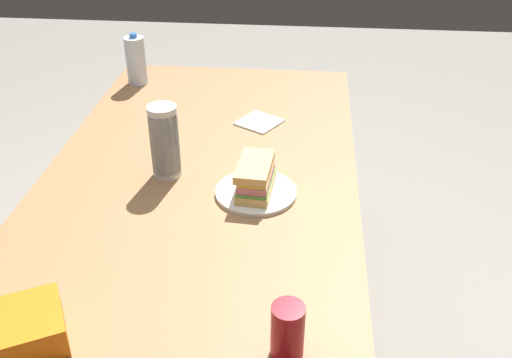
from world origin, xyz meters
The scene contains 8 objects.
dining_table centered at (0.00, 0.00, 0.67)m, with size 1.85×0.93×0.75m.
paper_plate centered at (-0.03, -0.18, 0.76)m, with size 0.23×0.23×0.01m, color white.
sandwich centered at (-0.03, -0.18, 0.81)m, with size 0.19×0.11×0.08m.
soda_can_red centered at (-0.59, -0.29, 0.81)m, with size 0.07×0.07×0.12m, color maroon.
chip_bag centered at (-0.63, 0.26, 0.79)m, with size 0.23×0.15×0.07m, color orange.
water_bottle_tall centered at (0.73, 0.37, 0.85)m, with size 0.08×0.08×0.20m.
plastic_cup_stack centered at (0.05, 0.09, 0.86)m, with size 0.08×0.08×0.22m.
paper_napkin centered at (0.42, -0.15, 0.76)m, with size 0.13×0.13×0.01m, color white.
Camera 1 is at (-1.38, -0.31, 1.65)m, focal length 40.55 mm.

